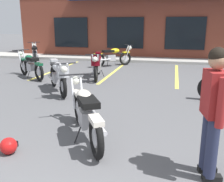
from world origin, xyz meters
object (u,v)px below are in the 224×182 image
object	(u,v)px
motorcycle_green_cafe_racer	(31,65)
helmet_on_pavement	(9,146)
motorcycle_silver_naked	(58,75)
motorcycle_red_sportbike	(113,56)
motorcycle_cream_vintage	(97,64)
person_in_shorts_foreground	(213,107)
motorcycle_foreground_classic	(86,112)
motorcycle_orange_scrambler	(35,53)

from	to	relation	value
motorcycle_green_cafe_racer	helmet_on_pavement	bearing A→B (deg)	-62.44
motorcycle_silver_naked	helmet_on_pavement	xyz separation A→B (m)	(0.82, -3.51, -0.40)
motorcycle_red_sportbike	motorcycle_cream_vintage	bearing A→B (deg)	-87.80
helmet_on_pavement	person_in_shorts_foreground	bearing A→B (deg)	1.67
motorcycle_cream_vintage	motorcycle_foreground_classic	bearing A→B (deg)	-75.29
motorcycle_cream_vintage	motorcycle_silver_naked	bearing A→B (deg)	-102.98
motorcycle_red_sportbike	person_in_shorts_foreground	bearing A→B (deg)	-68.71
motorcycle_orange_scrambler	helmet_on_pavement	size ratio (longest dim) A/B	7.21
motorcycle_green_cafe_racer	helmet_on_pavement	world-z (taller)	motorcycle_green_cafe_racer
motorcycle_silver_naked	person_in_shorts_foreground	xyz separation A→B (m)	(3.69, -3.43, 0.42)
motorcycle_silver_naked	motorcycle_orange_scrambler	xyz separation A→B (m)	(-3.94, 5.51, -0.07)
motorcycle_red_sportbike	motorcycle_cream_vintage	size ratio (longest dim) A/B	0.81
helmet_on_pavement	motorcycle_cream_vintage	bearing A→B (deg)	93.18
motorcycle_silver_naked	motorcycle_orange_scrambler	bearing A→B (deg)	125.54
motorcycle_green_cafe_racer	helmet_on_pavement	size ratio (longest dim) A/B	6.86
motorcycle_orange_scrambler	motorcycle_red_sportbike	bearing A→B (deg)	-6.27
motorcycle_cream_vintage	helmet_on_pavement	size ratio (longest dim) A/B	8.01
helmet_on_pavement	motorcycle_foreground_classic	bearing A→B (deg)	41.30
motorcycle_foreground_classic	motorcycle_cream_vintage	xyz separation A→B (m)	(-1.27, 4.84, 0.07)
motorcycle_orange_scrambler	person_in_shorts_foreground	world-z (taller)	person_in_shorts_foreground
motorcycle_foreground_classic	motorcycle_orange_scrambler	bearing A→B (deg)	124.91
motorcycle_silver_naked	motorcycle_cream_vintage	world-z (taller)	same
motorcycle_foreground_classic	motorcycle_cream_vintage	bearing A→B (deg)	104.71
motorcycle_green_cafe_racer	motorcycle_cream_vintage	distance (m)	2.45
motorcycle_silver_naked	person_in_shorts_foreground	bearing A→B (deg)	-42.89
motorcycle_red_sportbike	motorcycle_green_cafe_racer	bearing A→B (deg)	-124.69
motorcycle_green_cafe_racer	motorcycle_orange_scrambler	world-z (taller)	same
motorcycle_foreground_classic	motorcycle_silver_naked	distance (m)	3.21
person_in_shorts_foreground	helmet_on_pavement	world-z (taller)	person_in_shorts_foreground
motorcycle_silver_naked	motorcycle_red_sportbike	bearing A→B (deg)	85.56
motorcycle_foreground_classic	motorcycle_green_cafe_racer	world-z (taller)	same
motorcycle_green_cafe_racer	person_in_shorts_foreground	world-z (taller)	person_in_shorts_foreground
motorcycle_red_sportbike	motorcycle_orange_scrambler	bearing A→B (deg)	173.73
motorcycle_red_sportbike	person_in_shorts_foreground	xyz separation A→B (m)	(3.30, -8.46, 0.49)
motorcycle_orange_scrambler	helmet_on_pavement	distance (m)	10.20
motorcycle_orange_scrambler	person_in_shorts_foreground	distance (m)	11.76
motorcycle_red_sportbike	motorcycle_orange_scrambler	xyz separation A→B (m)	(-4.33, 0.48, 0.00)
motorcycle_foreground_classic	motorcycle_orange_scrambler	distance (m)	9.98
motorcycle_foreground_classic	person_in_shorts_foreground	world-z (taller)	person_in_shorts_foreground
motorcycle_red_sportbike	helmet_on_pavement	bearing A→B (deg)	-87.15
helmet_on_pavement	motorcycle_orange_scrambler	bearing A→B (deg)	117.78
motorcycle_red_sportbike	motorcycle_silver_naked	distance (m)	5.05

